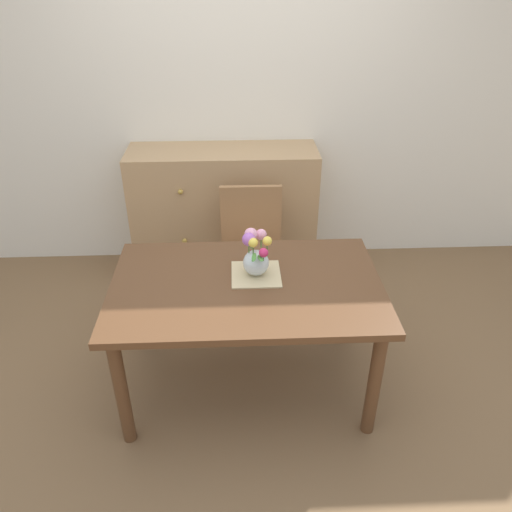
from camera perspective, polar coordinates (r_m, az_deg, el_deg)
The scene contains 7 objects.
ground_plane at distance 3.12m, azimuth -0.98°, elevation -14.27°, with size 12.00×12.00×0.00m, color brown.
back_wall at distance 3.87m, azimuth -1.94°, elevation 18.94°, with size 7.00×0.10×2.80m, color silver.
dining_table at distance 2.70m, azimuth -1.10°, elevation -4.78°, with size 1.44×0.91×0.73m.
chair_far at distance 3.44m, azimuth -0.51°, elevation 1.46°, with size 0.42×0.42×0.90m.
dresser at distance 3.92m, azimuth -3.64°, elevation 5.05°, with size 1.40×0.47×1.00m.
placemat at distance 2.71m, azimuth -0.00°, elevation -2.10°, with size 0.27×0.27×0.01m, color #CCB789.
flower_vase at distance 2.65m, azimuth -0.04°, elevation 0.12°, with size 0.16×0.23×0.25m.
Camera 1 is at (-0.05, -2.19, 2.23)m, focal length 35.04 mm.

